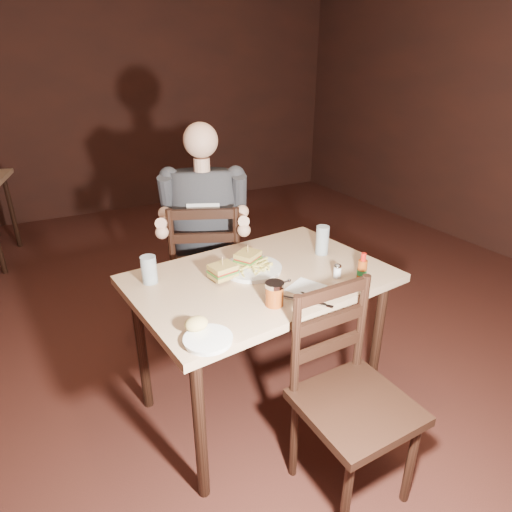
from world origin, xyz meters
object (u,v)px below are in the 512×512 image
chair_far (207,272)px  dinner_plate (252,269)px  main_table (261,290)px  syrup_dispenser (274,294)px  glass_left (149,270)px  hot_sauce (362,267)px  side_plate (208,340)px  chair_near (356,406)px  diner (203,204)px  glass_right (322,240)px

chair_far → dinner_plate: bearing=112.9°
main_table → syrup_dispenser: size_ratio=12.20×
syrup_dispenser → glass_left: bearing=125.9°
main_table → hot_sauce: size_ratio=9.20×
dinner_plate → chair_far: bearing=89.0°
syrup_dispenser → hot_sauce: bearing=-6.3°
syrup_dispenser → side_plate: 0.36m
chair_near → syrup_dispenser: 0.55m
diner → side_plate: size_ratio=5.12×
side_plate → chair_near: bearing=-26.7°
syrup_dispenser → side_plate: (-0.34, -0.11, -0.05)m
dinner_plate → side_plate: 0.60m
chair_far → syrup_dispenser: 1.02m
main_table → chair_far: 0.72m
diner → chair_near: bearing=-61.4°
chair_near → glass_right: glass_right is taller
main_table → chair_near: bearing=-82.6°
glass_right → hot_sauce: (-0.02, -0.34, -0.01)m
dinner_plate → syrup_dispenser: size_ratio=2.70×
diner → chair_far: bearing=90.0°
main_table → chair_near: (0.08, -0.63, -0.23)m
main_table → hot_sauce: hot_sauce is taller
chair_near → syrup_dispenser: chair_near is taller
main_table → diner: (-0.02, 0.65, 0.26)m
dinner_plate → side_plate: size_ratio=1.60×
chair_far → diner: bearing=90.0°
main_table → side_plate: (-0.43, -0.38, 0.09)m
chair_near → dinner_plate: bearing=96.6°
diner → dinner_plate: diner is taller
hot_sauce → chair_far: bearing=112.0°
chair_near → hot_sauce: size_ratio=6.56×
syrup_dispenser → glass_right: bearing=28.4°
chair_far → side_plate: 1.18m
diner → dinner_plate: 0.61m
glass_right → glass_left: bearing=173.1°
diner → hot_sauce: diner is taller
chair_far → chair_near: size_ratio=1.07×
main_table → syrup_dispenser: syrup_dispenser is taller
dinner_plate → glass_right: size_ratio=1.83×
diner → main_table: bearing=-64.1°
side_plate → chair_far: bearing=68.4°
chair_far → dinner_plate: (-0.01, -0.63, 0.29)m
dinner_plate → glass_left: (-0.47, 0.11, 0.06)m
chair_near → main_table: bearing=96.1°
side_plate → diner: bearing=68.5°
chair_far → glass_right: bearing=147.1°
main_table → diner: diner is taller
glass_right → chair_far: bearing=123.2°
diner → glass_left: bearing=-110.4°
glass_left → side_plate: size_ratio=0.74×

